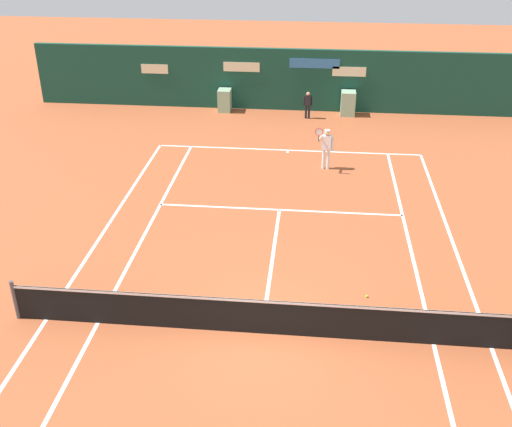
{
  "coord_description": "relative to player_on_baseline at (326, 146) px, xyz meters",
  "views": [
    {
      "loc": [
        1.01,
        -11.43,
        9.24
      ],
      "look_at": [
        -0.59,
        4.55,
        0.8
      ],
      "focal_mm": 42.79,
      "sensor_mm": 36.0,
      "label": 1
    }
  ],
  "objects": [
    {
      "name": "ground_plane",
      "position": [
        -1.5,
        -9.39,
        -0.93
      ],
      "size": [
        80.0,
        80.0,
        0.01
      ],
      "color": "#A8512D"
    },
    {
      "name": "ball_kid_right_post",
      "position": [
        -0.82,
        5.8,
        -0.22
      ],
      "size": [
        0.41,
        0.21,
        1.25
      ],
      "rotation": [
        0.0,
        0.0,
        2.96
      ],
      "color": "black",
      "rests_on": "ground_plane"
    },
    {
      "name": "player_on_baseline",
      "position": [
        0.0,
        0.0,
        0.0
      ],
      "size": [
        0.71,
        0.64,
        1.78
      ],
      "rotation": [
        0.0,
        0.0,
        2.96
      ],
      "color": "white",
      "rests_on": "ground_plane"
    },
    {
      "name": "sponsor_back_wall",
      "position": [
        -1.5,
        7.0,
        0.47
      ],
      "size": [
        25.0,
        1.02,
        2.91
      ],
      "color": "#144233",
      "rests_on": "ground_plane"
    },
    {
      "name": "tennis_ball_near_service_line",
      "position": [
        1.07,
        -8.26,
        -0.9
      ],
      "size": [
        0.07,
        0.07,
        0.07
      ],
      "primitive_type": "sphere",
      "color": "#CCE033",
      "rests_on": "ground_plane"
    },
    {
      "name": "tennis_net",
      "position": [
        -1.5,
        -9.97,
        -0.43
      ],
      "size": [
        12.1,
        0.1,
        1.07
      ],
      "color": "#4C4C51",
      "rests_on": "ground_plane"
    }
  ]
}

